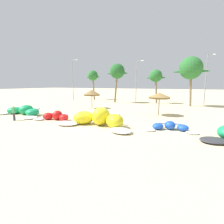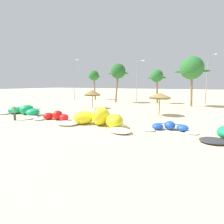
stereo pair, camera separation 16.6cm
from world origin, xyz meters
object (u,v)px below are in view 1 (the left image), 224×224
palm_left (117,72)px  lamppost_west (73,78)px  kite_left (56,117)px  kite_left_of_center (99,119)px  person_near_kites (14,113)px  kite_far_left (23,111)px  beach_umbrella_middle (159,96)px  palm_center_left (191,68)px  palm_left_of_gap (156,76)px  kite_center (170,127)px  lamppost_east_center (207,77)px  beach_umbrella_near_van (92,93)px  lamppost_west_center (137,80)px  palm_leftmost (93,76)px

palm_left → lamppost_west: 11.60m
kite_left → palm_left: (-1.58, 20.06, 6.10)m
kite_left_of_center → person_near_kites: (-9.51, -1.85, 0.16)m
kite_far_left → palm_left: (4.67, 19.23, 6.02)m
beach_umbrella_middle → palm_center_left: palm_center_left is taller
palm_left_of_gap → palm_center_left: bearing=-21.3°
kite_left_of_center → kite_center: size_ratio=1.78×
palm_left → lamppost_west: size_ratio=0.84×
kite_far_left → person_near_kites: person_near_kites is taller
palm_left → palm_left_of_gap: bearing=15.5°
lamppost_west → palm_left_of_gap: bearing=6.4°
person_near_kites → lamppost_east_center: bearing=52.9°
kite_center → beach_umbrella_near_van: 16.19m
palm_left_of_gap → lamppost_west_center: lamppost_west_center is taller
lamppost_west → kite_left_of_center: bearing=-47.4°
kite_left_of_center → palm_left_of_gap: bearing=88.6°
kite_left_of_center → lamppost_east_center: 25.86m
kite_left → palm_left: size_ratio=0.61×
kite_left → kite_left_of_center: (5.54, -0.23, 0.26)m
kite_left → beach_umbrella_middle: (9.57, 8.00, 2.09)m
kite_left → palm_leftmost: palm_leftmost is taller
kite_far_left → palm_left: size_ratio=0.99×
beach_umbrella_near_van → palm_leftmost: palm_leftmost is taller
palm_center_left → beach_umbrella_near_van: bearing=-145.4°
kite_far_left → beach_umbrella_middle: beach_umbrella_middle is taller
palm_left → person_near_kites: bearing=-96.2°
palm_leftmost → lamppost_east_center: 25.09m
kite_left_of_center → palm_left: palm_left is taller
beach_umbrella_middle → palm_leftmost: 25.17m
palm_leftmost → palm_center_left: 22.77m
kite_center → palm_left_of_gap: bearing=105.3°
kite_center → beach_umbrella_middle: size_ratio=1.59×
person_near_kites → beach_umbrella_middle: bearing=36.7°
kite_far_left → beach_umbrella_near_van: size_ratio=2.66×
kite_far_left → lamppost_west_center: size_ratio=0.94×
beach_umbrella_near_van → lamppost_east_center: lamppost_east_center is taller
palm_leftmost → lamppost_west_center: size_ratio=0.86×
kite_left → palm_leftmost: 26.21m
kite_far_left → lamppost_west: lamppost_west is taller
palm_center_left → lamppost_west: 25.73m
kite_far_left → lamppost_west_center: lamppost_west_center is taller
person_near_kites → kite_center: bearing=11.4°
kite_left_of_center → palm_leftmost: palm_leftmost is taller
kite_center → palm_left: size_ratio=0.56×
kite_center → palm_center_left: palm_center_left is taller
person_near_kites → palm_left: (2.39, 22.14, 5.67)m
kite_center → palm_leftmost: (-21.68, 22.57, 5.59)m
kite_left → beach_umbrella_middle: 12.64m
palm_left → lamppost_east_center: lamppost_east_center is taller
kite_left → person_near_kites: bearing=-152.3°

